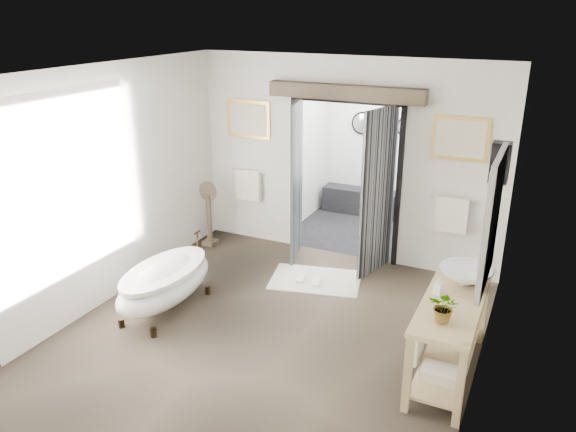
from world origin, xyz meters
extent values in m
plane|color=brown|center=(0.00, 0.00, 0.00)|extent=(5.00, 5.00, 0.00)
cube|color=silver|center=(0.00, -2.50, 1.45)|extent=(4.50, 0.02, 2.90)
cube|color=silver|center=(-2.25, 0.00, 1.45)|extent=(0.02, 5.00, 2.90)
cube|color=silver|center=(2.25, 0.00, 1.45)|extent=(0.02, 5.00, 2.90)
cube|color=silver|center=(-1.52, 2.50, 1.45)|extent=(1.45, 0.02, 2.90)
cube|color=silver|center=(1.52, 2.50, 1.45)|extent=(1.45, 0.02, 2.90)
cube|color=silver|center=(0.00, 2.50, 2.60)|extent=(1.60, 0.02, 0.60)
cube|color=white|center=(0.00, 0.00, 2.90)|extent=(4.50, 5.00, 0.02)
cube|color=silver|center=(-2.20, -0.60, 1.35)|extent=(0.02, 2.20, 2.70)
cube|color=gray|center=(2.23, 0.18, 1.70)|extent=(0.05, 0.95, 1.25)
cube|color=silver|center=(2.19, 0.18, 1.70)|extent=(0.01, 0.80, 1.10)
cube|color=black|center=(2.13, 1.55, 1.90)|extent=(0.20, 0.20, 0.45)
sphere|color=#FFCC8C|center=(2.13, 1.55, 1.90)|extent=(0.10, 0.10, 0.10)
cube|color=black|center=(0.00, 3.50, 0.01)|extent=(2.20, 2.00, 0.01)
cube|color=white|center=(0.00, 3.50, 2.50)|extent=(2.20, 2.00, 0.02)
cube|color=white|center=(0.00, 4.50, 1.25)|extent=(2.20, 0.02, 2.50)
cube|color=white|center=(-1.10, 3.50, 1.25)|extent=(0.02, 2.00, 2.50)
cube|color=white|center=(1.10, 3.50, 1.25)|extent=(0.02, 2.00, 2.50)
cube|color=black|center=(0.00, 4.32, 0.23)|extent=(2.00, 0.35, 0.45)
cylinder|color=silver|center=(-0.40, 4.47, 1.60)|extent=(0.40, 0.03, 0.40)
cylinder|color=silver|center=(0.40, 4.47, 1.60)|extent=(0.40, 0.03, 0.40)
cube|color=black|center=(-0.80, 2.50, 1.15)|extent=(0.07, 0.10, 2.30)
cube|color=black|center=(0.80, 2.50, 1.15)|extent=(0.07, 0.10, 2.30)
cube|color=black|center=(0.00, 2.50, 2.30)|extent=(1.67, 0.10, 0.07)
cube|color=black|center=(-0.60, 2.15, 1.15)|extent=(0.24, 0.78, 2.30)
cube|color=black|center=(0.60, 2.15, 1.15)|extent=(0.24, 0.78, 2.30)
cube|color=#4D3E2F|center=(0.00, 2.40, 2.42)|extent=(2.20, 0.20, 0.20)
cube|color=gold|center=(-1.55, 2.48, 1.92)|extent=(0.72, 0.03, 0.57)
cube|color=beige|center=(-1.55, 2.46, 1.92)|extent=(0.62, 0.01, 0.47)
cube|color=gold|center=(1.55, 2.48, 1.92)|extent=(0.72, 0.03, 0.57)
cube|color=beige|center=(1.55, 2.46, 1.92)|extent=(0.62, 0.01, 0.47)
cylinder|color=silver|center=(-1.55, 2.44, 1.12)|extent=(0.60, 0.02, 0.02)
cube|color=#F2E3CE|center=(-1.55, 2.42, 0.90)|extent=(0.42, 0.08, 0.48)
cylinder|color=silver|center=(1.55, 2.44, 1.12)|extent=(0.60, 0.02, 0.02)
cube|color=#F2E3CE|center=(1.55, 2.42, 0.90)|extent=(0.42, 0.08, 0.48)
cylinder|color=black|center=(-1.60, -0.56, 0.06)|extent=(0.07, 0.07, 0.11)
cylinder|color=black|center=(-1.13, -0.56, 0.06)|extent=(0.07, 0.07, 0.11)
cylinder|color=black|center=(-1.60, 0.56, 0.06)|extent=(0.07, 0.07, 0.11)
cylinder|color=black|center=(-1.13, 0.56, 0.06)|extent=(0.07, 0.07, 0.11)
ellipsoid|color=white|center=(-1.36, 0.00, 0.36)|extent=(0.71, 1.58, 0.50)
cylinder|color=black|center=(-1.36, 0.72, 0.67)|extent=(0.03, 0.03, 0.20)
cube|color=tan|center=(1.75, -0.56, 0.42)|extent=(0.07, 0.07, 0.85)
cube|color=tan|center=(2.21, -0.56, 0.42)|extent=(0.07, 0.07, 0.85)
cube|color=tan|center=(1.75, 0.92, 0.42)|extent=(0.07, 0.07, 0.85)
cube|color=tan|center=(2.21, 0.92, 0.42)|extent=(0.07, 0.07, 0.85)
cube|color=tan|center=(1.98, 0.18, 0.82)|extent=(0.55, 1.60, 0.05)
cube|color=tan|center=(1.98, 0.18, 0.16)|extent=(0.45, 1.50, 0.03)
cylinder|color=silver|center=(1.71, 0.18, 0.60)|extent=(0.02, 1.40, 0.02)
cube|color=#F2E3CE|center=(1.71, 0.03, 0.40)|extent=(0.06, 0.34, 0.42)
cube|color=#F2E3CE|center=(1.98, -0.17, 0.23)|extent=(0.35, 0.25, 0.10)
cube|color=#F2E3CE|center=(1.98, 0.53, 0.23)|extent=(0.35, 0.25, 0.10)
cube|color=#4D3E2F|center=(-1.99, 1.94, 0.04)|extent=(0.20, 0.20, 0.07)
cylinder|color=#4D3E2F|center=(-1.99, 1.94, 0.45)|extent=(0.08, 0.08, 0.76)
cylinder|color=silver|center=(-1.99, 1.96, 0.88)|extent=(0.27, 0.02, 0.27)
cylinder|color=#4D3E2F|center=(-1.99, 1.95, 0.88)|extent=(0.30, 0.01, 0.30)
cube|color=beige|center=(-0.02, 1.51, 0.01)|extent=(1.35, 1.05, 0.01)
cube|color=silver|center=(-0.19, 1.40, 0.04)|extent=(0.16, 0.27, 0.05)
cube|color=silver|center=(0.04, 1.40, 0.04)|extent=(0.16, 0.27, 0.05)
imported|color=white|center=(2.02, 0.55, 0.94)|extent=(0.60, 0.60, 0.19)
imported|color=gray|center=(1.96, -0.28, 1.00)|extent=(0.30, 0.27, 0.29)
imported|color=gray|center=(1.82, 0.22, 0.94)|extent=(0.10, 0.10, 0.17)
imported|color=gray|center=(1.89, 0.90, 0.93)|extent=(0.15, 0.15, 0.16)
camera|label=1|loc=(2.59, -4.84, 3.50)|focal=35.00mm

